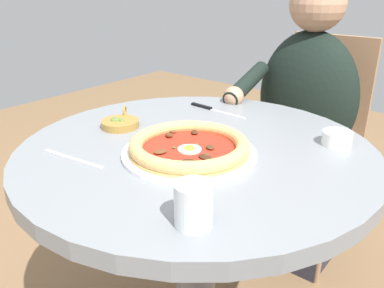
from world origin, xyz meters
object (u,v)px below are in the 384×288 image
steak_knife (209,108)px  cafe_chair_diner (317,126)px  dining_table (196,199)px  fork_utensil (72,159)px  ramekin_capers (337,138)px  pizza_on_plate (189,148)px  olive_pan (120,123)px  diner_person (301,144)px  water_glass (194,208)px

steak_knife → cafe_chair_diner: cafe_chair_diner is taller
dining_table → fork_utensil: fork_utensil is taller
ramekin_capers → pizza_on_plate: bearing=-130.8°
dining_table → cafe_chair_diner: size_ratio=0.99×
pizza_on_plate → olive_pan: size_ratio=2.69×
dining_table → olive_pan: bearing=-173.2°
steak_knife → olive_pan: 0.31m
diner_person → ramekin_capers: bearing=-58.0°
dining_table → olive_pan: olive_pan is taller
pizza_on_plate → cafe_chair_diner: size_ratio=0.35×
olive_pan → fork_utensil: 0.23m
dining_table → water_glass: 0.40m
water_glass → diner_person: diner_person is taller
olive_pan → steak_knife: bearing=71.3°
ramekin_capers → steak_knife: bearing=176.0°
olive_pan → fork_utensil: olive_pan is taller
dining_table → cafe_chair_diner: bearing=90.8°
pizza_on_plate → diner_person: bearing=92.7°
dining_table → fork_utensil: 0.34m
ramekin_capers → olive_pan: 0.59m
olive_pan → diner_person: (0.24, 0.72, -0.23)m
olive_pan → diner_person: 0.79m
fork_utensil → pizza_on_plate: bearing=44.1°
dining_table → water_glass: size_ratio=11.37×
ramekin_capers → fork_utensil: 0.66m
dining_table → fork_utensil: (-0.17, -0.25, 0.16)m
fork_utensil → steak_knife: bearing=87.8°
pizza_on_plate → fork_utensil: (-0.20, -0.19, -0.02)m
diner_person → dining_table: bearing=-89.0°
fork_utensil → diner_person: diner_person is taller
steak_knife → diner_person: bearing=71.3°
fork_utensil → diner_person: (0.16, 0.93, -0.22)m
olive_pan → cafe_chair_diner: size_ratio=0.13×
steak_knife → cafe_chair_diner: size_ratio=0.23×
dining_table → cafe_chair_diner: cafe_chair_diner is taller
ramekin_capers → olive_pan: (-0.53, -0.26, -0.01)m
pizza_on_plate → ramekin_capers: (0.25, 0.29, -0.00)m
water_glass → steak_knife: 0.65m
fork_utensil → ramekin_capers: bearing=47.0°
fork_utensil → diner_person: size_ratio=0.16×
ramekin_capers → cafe_chair_diner: (-0.28, 0.60, -0.21)m
ramekin_capers → olive_pan: bearing=-153.6°
olive_pan → cafe_chair_diner: 0.91m
water_glass → cafe_chair_diner: cafe_chair_diner is taller
diner_person → cafe_chair_diner: diner_person is taller
ramekin_capers → fork_utensil: (-0.45, -0.48, -0.02)m
pizza_on_plate → dining_table: bearing=112.4°
steak_knife → pizza_on_plate: bearing=-60.7°
water_glass → cafe_chair_diner: (-0.23, 1.10, -0.22)m
water_glass → diner_person: bearing=103.3°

